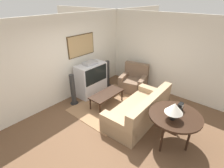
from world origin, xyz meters
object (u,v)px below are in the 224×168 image
couch (140,111)px  armchair (134,82)px  tv (91,79)px  mantel_clock (180,107)px  speaker_tower_right (107,75)px  table_lamp (174,108)px  coffee_table (107,95)px  speaker_tower_left (73,90)px  console_table (175,117)px

couch → armchair: (1.36, 1.14, 0.02)m
couch → armchair: bearing=-142.5°
tv → mantel_clock: tv is taller
tv → couch: 2.10m
mantel_clock → speaker_tower_right: (0.97, 3.10, -0.42)m
tv → table_lamp: size_ratio=3.07×
coffee_table → armchair: bearing=-2.5°
tv → speaker_tower_right: size_ratio=1.19×
tv → mantel_clock: (-0.16, -3.12, 0.33)m
table_lamp → speaker_tower_left: 3.17m
couch → console_table: size_ratio=1.86×
tv → speaker_tower_right: (0.81, -0.02, -0.09)m
mantel_clock → speaker_tower_left: bearing=101.8°
tv → speaker_tower_left: tv is taller
console_table → tv: bearing=83.1°
armchair → speaker_tower_left: speaker_tower_left is taller
couch → coffee_table: couch is taller
armchair → table_lamp: (-1.79, -2.18, 0.78)m
armchair → coffee_table: (-1.41, 0.06, 0.07)m
couch → speaker_tower_right: 2.27m
coffee_table → speaker_tower_right: size_ratio=1.11×
console_table → speaker_tower_left: size_ratio=1.13×
tv → console_table: tv is taller
console_table → armchair: bearing=53.6°
armchair → coffee_table: armchair is taller
tv → speaker_tower_left: 0.82m
armchair → speaker_tower_left: 2.24m
table_lamp → speaker_tower_left: size_ratio=0.39×
speaker_tower_left → tv: bearing=1.5°
speaker_tower_right → table_lamp: bearing=-113.9°
coffee_table → speaker_tower_right: speaker_tower_right is taller
tv → armchair: (1.23, -0.94, -0.26)m
armchair → speaker_tower_left: bearing=-129.1°
speaker_tower_right → console_table: bearing=-111.0°
tv → table_lamp: 3.21m
armchair → mantel_clock: bearing=-47.2°
mantel_clock → armchair: bearing=57.5°
couch → tv: bearing=-96.1°
console_table → speaker_tower_right: speaker_tower_right is taller
speaker_tower_right → tv: bearing=178.5°
mantel_clock → tv: bearing=87.0°
armchair → console_table: size_ratio=0.91×
couch → table_lamp: size_ratio=5.43×
armchair → speaker_tower_right: bearing=-170.4°
couch → console_table: (-0.24, -1.04, 0.44)m
armchair → tv: bearing=-142.3°
coffee_table → speaker_tower_right: bearing=41.0°
armchair → mantel_clock: size_ratio=5.53×
tv → speaker_tower_right: bearing=-1.5°
tv → table_lamp: tv is taller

